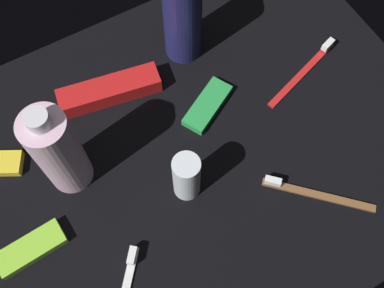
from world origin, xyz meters
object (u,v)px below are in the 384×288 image
object	(u,v)px
toothpaste_box_red	(110,91)
snack_bar_lime	(31,249)
lotion_bottle	(182,19)
toothbrush_red	(306,69)
toothbrush_brown	(312,193)
snack_bar_green	(207,105)
bodywash_bottle	(58,151)
deodorant_stick	(187,177)

from	to	relation	value
toothpaste_box_red	snack_bar_lime	size ratio (longest dim) A/B	1.69
lotion_bottle	toothpaste_box_red	bearing A→B (deg)	-171.58
lotion_bottle	toothbrush_red	distance (cm)	23.85
toothbrush_brown	snack_bar_green	distance (cm)	22.62
toothbrush_red	snack_bar_lime	xyz separation A→B (cm)	(-54.59, -5.85, 0.14)
snack_bar_lime	toothbrush_brown	bearing A→B (deg)	-21.66
bodywash_bottle	toothpaste_box_red	world-z (taller)	bodywash_bottle
deodorant_stick	toothbrush_red	xyz separation A→B (cm)	(29.46, 8.87, -4.46)
toothbrush_brown	snack_bar_lime	world-z (taller)	toothbrush_brown
snack_bar_lime	snack_bar_green	bearing A→B (deg)	9.24
toothpaste_box_red	snack_bar_lime	distance (cm)	28.77
bodywash_bottle	snack_bar_green	xyz separation A→B (cm)	(25.20, -0.21, -8.30)
lotion_bottle	bodywash_bottle	bearing A→B (deg)	-155.42
snack_bar_green	snack_bar_lime	world-z (taller)	same
toothbrush_brown	bodywash_bottle	bearing A→B (deg)	145.24
toothbrush_brown	snack_bar_lime	xyz separation A→B (cm)	(-41.80, 13.63, 0.14)
toothbrush_brown	snack_bar_lime	distance (cm)	43.97
toothbrush_brown	toothpaste_box_red	bearing A→B (deg)	121.63
bodywash_bottle	deodorant_stick	size ratio (longest dim) A/B	1.95
snack_bar_green	lotion_bottle	bearing A→B (deg)	51.14
toothbrush_red	toothpaste_box_red	world-z (taller)	toothpaste_box_red
toothpaste_box_red	lotion_bottle	bearing A→B (deg)	18.83
lotion_bottle	snack_bar_green	distance (cm)	15.15
toothbrush_red	toothbrush_brown	distance (cm)	23.31
lotion_bottle	snack_bar_lime	distance (cm)	43.90
lotion_bottle	snack_bar_lime	bearing A→B (deg)	-151.07
snack_bar_green	snack_bar_lime	size ratio (longest dim) A/B	1.00
bodywash_bottle	toothbrush_brown	world-z (taller)	bodywash_bottle
lotion_bottle	snack_bar_green	bearing A→B (deg)	-100.59
bodywash_bottle	snack_bar_lime	world-z (taller)	bodywash_bottle
toothbrush_brown	toothpaste_box_red	distance (cm)	37.82
toothbrush_red	snack_bar_lime	distance (cm)	54.91
deodorant_stick	toothbrush_red	world-z (taller)	deodorant_stick
bodywash_bottle	deodorant_stick	distance (cm)	19.11
toothpaste_box_red	toothbrush_brown	bearing A→B (deg)	-47.96
lotion_bottle	snack_bar_lime	world-z (taller)	lotion_bottle
toothpaste_box_red	toothbrush_red	bearing A→B (deg)	-10.87
deodorant_stick	snack_bar_green	bearing A→B (deg)	47.10
toothbrush_brown	snack_bar_green	world-z (taller)	toothbrush_brown
bodywash_bottle	snack_bar_lime	bearing A→B (deg)	-141.01
bodywash_bottle	toothbrush_red	distance (cm)	45.23
toothpaste_box_red	bodywash_bottle	bearing A→B (deg)	-128.40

